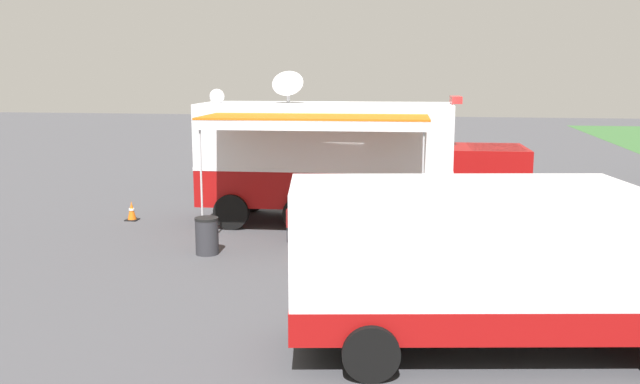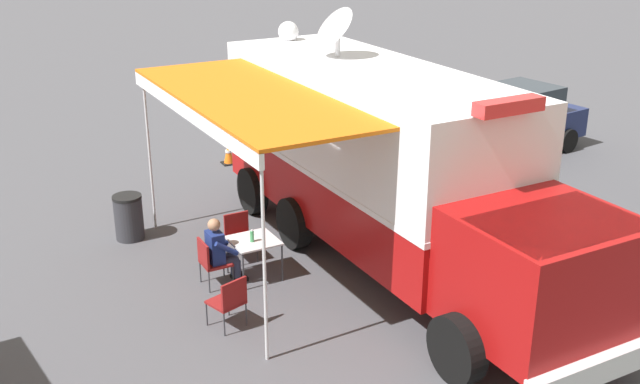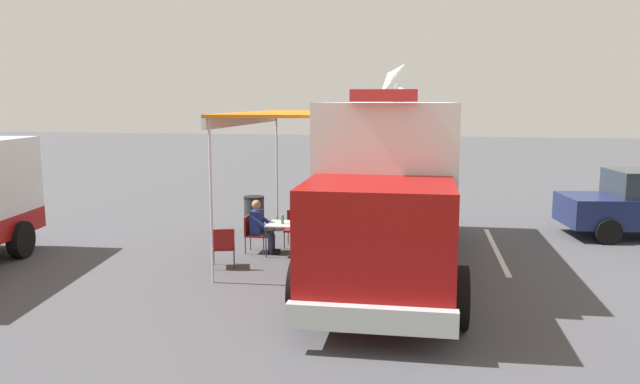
% 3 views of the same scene
% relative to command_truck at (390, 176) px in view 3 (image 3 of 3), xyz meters
% --- Properties ---
extents(ground_plane, '(100.00, 100.00, 0.00)m').
position_rel_command_truck_xyz_m(ground_plane, '(-0.00, -0.75, -1.94)').
color(ground_plane, '#47474C').
extents(lot_stripe, '(0.31, 4.80, 0.01)m').
position_rel_command_truck_xyz_m(lot_stripe, '(-2.41, -1.83, -1.94)').
color(lot_stripe, silver).
rests_on(lot_stripe, ground).
extents(command_truck, '(5.16, 9.58, 4.53)m').
position_rel_command_truck_xyz_m(command_truck, '(0.00, 0.00, 0.00)').
color(command_truck, '#9E0F0F').
rests_on(command_truck, ground).
extents(folding_table, '(0.83, 0.83, 0.73)m').
position_rel_command_truck_xyz_m(folding_table, '(2.43, -0.39, -1.27)').
color(folding_table, silver).
rests_on(folding_table, ground).
extents(water_bottle, '(0.07, 0.07, 0.22)m').
position_rel_command_truck_xyz_m(water_bottle, '(2.48, -0.33, -1.11)').
color(water_bottle, '#3F9959').
rests_on(water_bottle, folding_table).
extents(folding_chair_at_table, '(0.50, 0.50, 0.87)m').
position_rel_command_truck_xyz_m(folding_chair_at_table, '(3.23, -0.41, -1.43)').
color(folding_chair_at_table, maroon).
rests_on(folding_chair_at_table, ground).
extents(folding_chair_beside_table, '(0.50, 0.50, 0.87)m').
position_rel_command_truck_xyz_m(folding_chair_beside_table, '(2.39, -1.24, -1.43)').
color(folding_chair_beside_table, maroon).
rests_on(folding_chair_beside_table, ground).
extents(folding_chair_spare_by_truck, '(0.61, 0.61, 0.87)m').
position_rel_command_truck_xyz_m(folding_chair_spare_by_truck, '(3.41, 1.05, -1.43)').
color(folding_chair_spare_by_truck, maroon).
rests_on(folding_chair_spare_by_truck, ground).
extents(seated_responder, '(0.67, 0.57, 1.25)m').
position_rel_command_truck_xyz_m(seated_responder, '(3.04, -0.42, -1.29)').
color(seated_responder, navy).
rests_on(seated_responder, ground).
extents(trash_bin, '(0.57, 0.57, 0.91)m').
position_rel_command_truck_xyz_m(trash_bin, '(4.04, -3.04, -1.49)').
color(trash_bin, '#2D2D33').
rests_on(trash_bin, ground).
extents(traffic_cone, '(0.36, 0.36, 0.58)m').
position_rel_command_truck_xyz_m(traffic_cone, '(0.71, -6.51, -1.66)').
color(traffic_cone, black).
rests_on(traffic_cone, ground).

